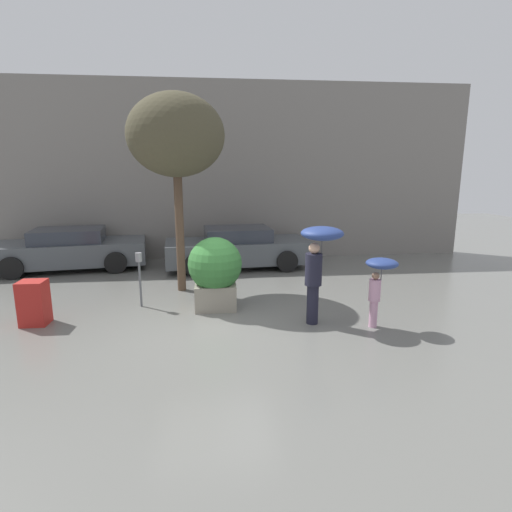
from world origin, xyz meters
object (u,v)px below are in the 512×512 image
Objects in this scene: person_adult at (319,252)px; parked_car_near at (237,248)px; newspaper_box at (34,303)px; parked_car_far at (70,250)px; parking_meter at (139,268)px; planter_box at (215,270)px; street_tree at (176,136)px; person_child at (379,275)px.

parked_car_near is (-1.33, 5.03, -0.85)m from person_adult.
parked_car_near is 5.16× the size of newspaper_box.
parked_car_near is at bearing -101.90° from parked_car_far.
person_adult is 5.27m from parked_car_near.
person_adult is 8.47m from parked_car_far.
person_adult is 4.01m from parking_meter.
person_adult reaches higher than parked_car_far.
parked_car_far reaches higher than parking_meter.
planter_box is at bearing 9.83° from newspaper_box.
street_tree is 3.29m from parking_meter.
parked_car_near is 5.24m from parked_car_far.
parked_car_far is at bearing 126.18° from parking_meter.
street_tree reaches higher than person_adult.
parking_meter is (2.85, -3.89, 0.29)m from parked_car_far.
person_adult is at bearing -42.01° from street_tree.
parked_car_far is 5.31× the size of newspaper_box.
person_child is 1.55× the size of newspaper_box.
street_tree is (3.66, -2.67, 3.23)m from parked_car_far.
person_adult reaches higher than person_child.
street_tree is at bearing 56.29° from parking_meter.
parked_car_far is at bearing 139.11° from person_adult.
person_adult is at bearing -28.91° from planter_box.
newspaper_box is at bearing 131.00° from parked_car_near.
newspaper_box is at bearing -178.16° from parked_car_far.
parking_meter is 1.39× the size of newspaper_box.
newspaper_box is at bearing -154.89° from parking_meter.
person_adult is 1.42× the size of person_child.
street_tree reaches higher than newspaper_box.
parked_car_near is 4.36m from parking_meter.
person_child is 0.30× the size of parked_car_near.
parked_car_far is at bearing 81.76° from parked_car_near.
parking_meter is at bearing 141.20° from parked_car_near.
parked_car_near is 0.97× the size of parked_car_far.
newspaper_box is at bearing 172.93° from person_adult.
person_child is at bearing -135.27° from parked_car_far.
parked_car_far is (-6.56, 5.28, -0.85)m from person_adult.
planter_box is at bearing 178.94° from person_child.
parked_car_far is at bearing 137.44° from planter_box.
person_child is at bearing -24.76° from planter_box.
parked_car_near and parked_car_far have the same top height.
planter_box reaches higher than parking_meter.
parked_car_near is 6.26m from newspaper_box.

